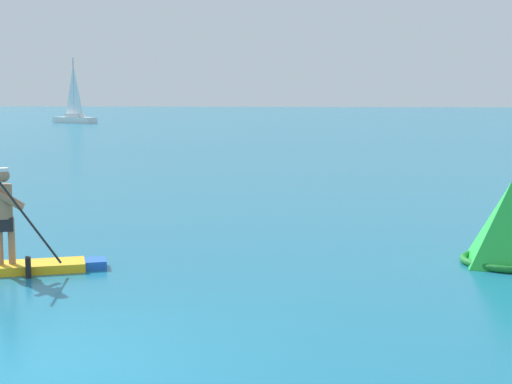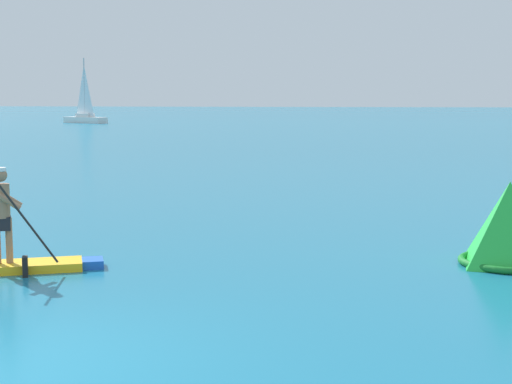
{
  "view_description": "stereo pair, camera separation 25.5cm",
  "coord_description": "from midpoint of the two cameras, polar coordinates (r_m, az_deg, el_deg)",
  "views": [
    {
      "loc": [
        3.65,
        -7.36,
        2.8
      ],
      "look_at": [
        1.17,
        8.51,
        0.84
      ],
      "focal_mm": 54.58,
      "sensor_mm": 36.0,
      "label": 1
    },
    {
      "loc": [
        3.91,
        -7.32,
        2.8
      ],
      "look_at": [
        1.17,
        8.51,
        0.84
      ],
      "focal_mm": 54.58,
      "sensor_mm": 36.0,
      "label": 2
    }
  ],
  "objects": [
    {
      "name": "race_marker_buoy",
      "position": [
        13.73,
        18.53,
        -2.48
      ],
      "size": [
        1.93,
        1.93,
        1.41
      ],
      "color": "green",
      "rests_on": "ground"
    },
    {
      "name": "sailboat_left_horizon",
      "position": [
        87.52,
        -12.33,
        5.58
      ],
      "size": [
        5.71,
        3.84,
        7.04
      ],
      "rotation": [
        0.0,
        0.0,
        5.81
      ],
      "color": "white",
      "rests_on": "ground"
    },
    {
      "name": "ground",
      "position": [
        8.72,
        -16.89,
        -12.11
      ],
      "size": [
        440.0,
        440.0,
        0.0
      ],
      "primitive_type": "plane",
      "color": "#196B8C"
    }
  ]
}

